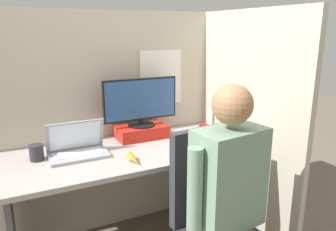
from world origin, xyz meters
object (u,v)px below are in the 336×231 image
at_px(paper_box, 141,131).
at_px(office_chair, 216,223).
at_px(laptop, 78,149).
at_px(monitor, 141,102).
at_px(carrot_toy, 133,159).
at_px(person, 234,200).
at_px(pen_cup, 36,153).
at_px(stapler, 207,129).

distance_m(paper_box, office_chair, 0.91).
height_order(paper_box, laptop, laptop).
xyz_separation_m(paper_box, laptop, (-0.49, -0.16, -0.00)).
height_order(paper_box, monitor, monitor).
bearing_deg(monitor, carrot_toy, -117.89).
height_order(laptop, person, person).
height_order(laptop, carrot_toy, laptop).
xyz_separation_m(laptop, carrot_toy, (0.27, -0.26, -0.02)).
xyz_separation_m(monitor, person, (0.05, -1.03, -0.27)).
bearing_deg(office_chair, carrot_toy, 122.87).
bearing_deg(laptop, carrot_toy, -43.68).
relative_size(laptop, pen_cup, 3.63).
distance_m(paper_box, laptop, 0.51).
height_order(carrot_toy, person, person).
relative_size(paper_box, person, 0.28).
bearing_deg(pen_cup, monitor, 9.43).
relative_size(stapler, office_chair, 0.15).
bearing_deg(monitor, pen_cup, -170.57).
distance_m(stapler, carrot_toy, 0.77).
relative_size(paper_box, monitor, 0.66).
xyz_separation_m(person, pen_cup, (-0.77, 0.91, 0.05)).
distance_m(paper_box, pen_cup, 0.73).
bearing_deg(stapler, pen_cup, -179.64).
distance_m(carrot_toy, person, 0.67).
bearing_deg(paper_box, person, -87.30).
relative_size(office_chair, pen_cup, 10.16).
height_order(stapler, office_chair, office_chair).
bearing_deg(carrot_toy, stapler, 23.09).
bearing_deg(laptop, monitor, 18.16).
height_order(paper_box, office_chair, office_chair).
height_order(laptop, stapler, laptop).
xyz_separation_m(paper_box, pen_cup, (-0.72, -0.12, 0.00)).
distance_m(person, pen_cup, 1.19).
bearing_deg(stapler, office_chair, -119.40).
distance_m(monitor, stapler, 0.56).
relative_size(laptop, stapler, 2.40).
bearing_deg(carrot_toy, paper_box, 61.95).
distance_m(laptop, office_chair, 0.94).
distance_m(office_chair, person, 0.28).
height_order(laptop, pen_cup, laptop).
distance_m(monitor, laptop, 0.56).
xyz_separation_m(monitor, stapler, (0.49, -0.11, -0.24)).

